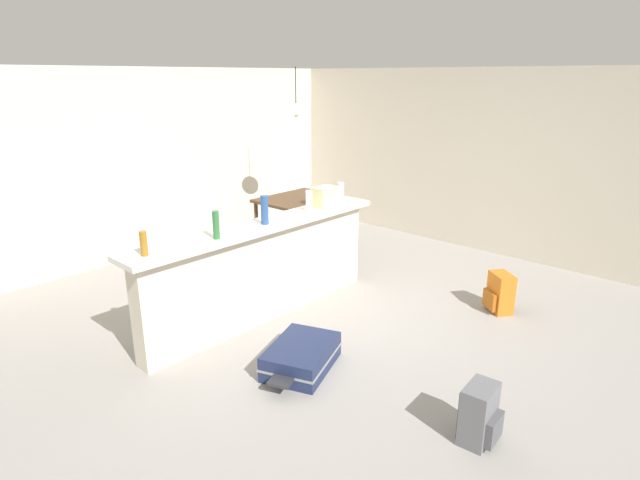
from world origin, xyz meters
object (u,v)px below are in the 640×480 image
object	(u,v)px
bottle_blue	(265,210)
bottle_clear	(340,192)
bottle_white	(309,201)
grocery_bag	(324,197)
dining_chair_near_partition	(323,220)
backpack_orange	(500,293)
pendant_lamp	(296,108)
backpack_grey	(480,415)
suitcase_flat_navy	(301,356)
dining_table	(298,204)
bottle_green	(216,225)
bottle_amber	(144,243)

from	to	relation	value
bottle_blue	bottle_clear	size ratio (longest dim) A/B	1.30
bottle_white	grocery_bag	bearing A→B (deg)	2.59
bottle_white	dining_chair_near_partition	xyz separation A→B (m)	(1.16, 0.84, -0.60)
bottle_clear	backpack_orange	xyz separation A→B (m)	(0.53, -1.77, -0.91)
bottle_blue	grocery_bag	xyz separation A→B (m)	(0.92, 0.05, -0.03)
bottle_white	pendant_lamp	xyz separation A→B (m)	(1.14, 1.32, 0.85)
pendant_lamp	backpack_grey	xyz separation A→B (m)	(-2.09, -3.82, -1.77)
backpack_orange	pendant_lamp	bearing A→B (deg)	89.28
bottle_clear	dining_chair_near_partition	bearing A→B (deg)	53.73
bottle_white	suitcase_flat_navy	size ratio (longest dim) A/B	0.25
dining_chair_near_partition	pendant_lamp	world-z (taller)	pendant_lamp
dining_chair_near_partition	bottle_white	bearing A→B (deg)	-143.97
grocery_bag	backpack_grey	distance (m)	2.94
backpack_grey	dining_chair_near_partition	bearing A→B (deg)	57.73
bottle_white	pendant_lamp	bearing A→B (deg)	49.20
dining_chair_near_partition	suitcase_flat_navy	bearing A→B (deg)	-141.50
pendant_lamp	backpack_grey	size ratio (longest dim) A/B	1.53
grocery_bag	dining_table	world-z (taller)	grocery_bag
backpack_grey	backpack_orange	bearing A→B (deg)	20.71
dining_table	dining_chair_near_partition	world-z (taller)	dining_chair_near_partition
bottle_white	dining_table	world-z (taller)	bottle_white
dining_table	bottle_green	bearing A→B (deg)	-149.70
dining_chair_near_partition	pendant_lamp	size ratio (longest dim) A/B	1.45
suitcase_flat_navy	backpack_orange	world-z (taller)	backpack_orange
backpack_orange	backpack_grey	bearing A→B (deg)	-159.29
bottle_amber	grocery_bag	world-z (taller)	grocery_bag
bottle_blue	bottle_white	xyz separation A→B (m)	(0.66, 0.04, -0.03)
dining_table	pendant_lamp	bearing A→B (deg)	-140.68
bottle_blue	suitcase_flat_navy	world-z (taller)	bottle_blue
grocery_bag	dining_table	size ratio (longest dim) A/B	0.24
dining_table	backpack_orange	world-z (taller)	dining_table
dining_chair_near_partition	suitcase_flat_navy	xyz separation A→B (m)	(-2.27, -1.81, -0.41)
bottle_clear	backpack_grey	distance (m)	3.11
bottle_clear	suitcase_flat_navy	xyz separation A→B (m)	(-1.69, -1.01, -1.01)
bottle_clear	pendant_lamp	size ratio (longest dim) A/B	0.34
bottle_green	bottle_clear	bearing A→B (deg)	3.69
suitcase_flat_navy	bottle_white	bearing A→B (deg)	40.90
bottle_clear	backpack_orange	size ratio (longest dim) A/B	0.52
bottle_amber	bottle_white	world-z (taller)	bottle_white
bottle_white	grocery_bag	distance (m)	0.26
bottle_blue	dining_table	xyz separation A→B (m)	(1.85, 1.39, -0.50)
bottle_amber	dining_chair_near_partition	size ratio (longest dim) A/B	0.22
bottle_clear	pendant_lamp	bearing A→B (deg)	66.02
bottle_amber	dining_chair_near_partition	distance (m)	3.26
bottle_blue	backpack_grey	size ratio (longest dim) A/B	0.68
bottle_green	grocery_bag	xyz separation A→B (m)	(1.53, 0.09, -0.02)
dining_table	suitcase_flat_navy	world-z (taller)	dining_table
backpack_orange	suitcase_flat_navy	bearing A→B (deg)	161.10
backpack_orange	bottle_amber	bearing A→B (deg)	150.55
bottle_amber	bottle_clear	distance (m)	2.50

